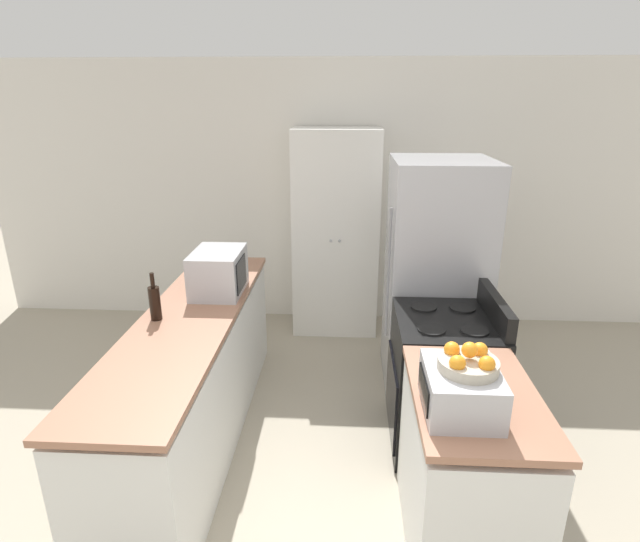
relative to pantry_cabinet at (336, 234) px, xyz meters
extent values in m
cube|color=silver|center=(-0.08, 0.30, 0.31)|extent=(7.00, 0.06, 2.60)
cube|color=silver|center=(-0.90, -1.82, -0.57)|extent=(0.58, 2.45, 0.84)
cube|color=#9E6B51|center=(-0.90, -1.82, -0.09)|extent=(0.60, 2.50, 0.04)
cube|color=silver|center=(0.74, -2.60, -0.57)|extent=(0.58, 0.91, 0.84)
cube|color=#9E6B51|center=(0.74, -2.60, -0.09)|extent=(0.60, 0.93, 0.04)
cube|color=white|center=(0.00, 0.00, 0.00)|extent=(0.82, 0.50, 1.98)
sphere|color=#B2B2B7|center=(-0.04, -0.26, 0.00)|extent=(0.03, 0.03, 0.03)
sphere|color=#B2B2B7|center=(0.04, -0.26, 0.00)|extent=(0.03, 0.03, 0.03)
cube|color=black|center=(0.76, -1.76, -0.53)|extent=(0.64, 0.71, 0.91)
cube|color=black|center=(0.43, -1.76, -0.65)|extent=(0.02, 0.63, 0.50)
cube|color=black|center=(1.05, -1.76, 0.00)|extent=(0.06, 0.68, 0.16)
cylinder|color=black|center=(0.63, -1.94, -0.07)|extent=(0.17, 0.17, 0.01)
cylinder|color=black|center=(0.63, -1.59, -0.07)|extent=(0.17, 0.17, 0.01)
cylinder|color=black|center=(0.89, -1.94, -0.07)|extent=(0.17, 0.17, 0.01)
cylinder|color=black|center=(0.89, -1.59, -0.07)|extent=(0.17, 0.17, 0.01)
cube|color=#A3A3A8|center=(0.80, -0.97, -0.08)|extent=(0.73, 0.80, 1.82)
cylinder|color=gray|center=(0.42, -1.19, 0.01)|extent=(0.02, 0.02, 1.00)
cube|color=#B2B2B7|center=(-0.80, -1.39, 0.08)|extent=(0.34, 0.46, 0.31)
cube|color=black|center=(-0.63, -1.43, 0.08)|extent=(0.01, 0.29, 0.22)
cylinder|color=black|center=(-1.09, -1.87, 0.03)|extent=(0.07, 0.07, 0.22)
cylinder|color=black|center=(-1.09, -1.87, 0.19)|extent=(0.03, 0.03, 0.09)
cube|color=#B2B2B7|center=(0.63, -2.75, 0.03)|extent=(0.32, 0.39, 0.20)
cube|color=black|center=(0.46, -2.75, 0.03)|extent=(0.01, 0.27, 0.12)
cylinder|color=#B2A893|center=(0.65, -2.74, 0.15)|extent=(0.26, 0.26, 0.05)
sphere|color=orange|center=(0.71, -2.68, 0.19)|extent=(0.07, 0.07, 0.07)
sphere|color=orange|center=(0.59, -2.68, 0.19)|extent=(0.07, 0.07, 0.07)
sphere|color=orange|center=(0.59, -2.80, 0.19)|extent=(0.07, 0.07, 0.07)
sphere|color=orange|center=(0.71, -2.80, 0.19)|extent=(0.07, 0.07, 0.07)
sphere|color=orange|center=(0.65, -2.74, 0.22)|extent=(0.07, 0.07, 0.07)
camera|label=1|loc=(0.11, -4.69, 1.26)|focal=28.00mm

